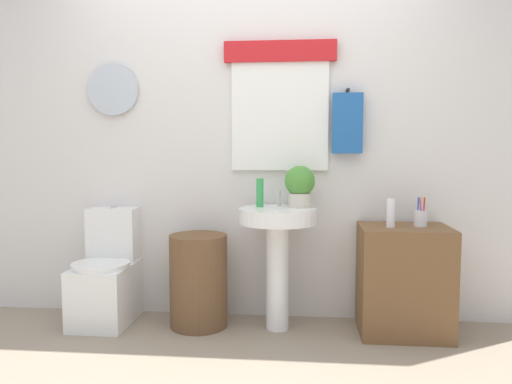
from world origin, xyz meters
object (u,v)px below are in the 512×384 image
at_px(soap_bottle, 260,193).
at_px(toothbrush_cup, 421,218).
at_px(wooden_cabinet, 404,280).
at_px(toilet, 107,278).
at_px(potted_plant, 300,185).
at_px(pedestal_sink, 278,239).
at_px(laundry_hamper, 199,281).
at_px(lotion_bottle, 391,213).

bearing_deg(soap_bottle, toothbrush_cup, -1.67).
distance_m(wooden_cabinet, soap_bottle, 1.08).
distance_m(toilet, toothbrush_cup, 2.12).
distance_m(soap_bottle, potted_plant, 0.27).
xyz_separation_m(soap_bottle, potted_plant, (0.26, 0.01, 0.05)).
height_order(pedestal_sink, soap_bottle, soap_bottle).
relative_size(wooden_cabinet, toothbrush_cup, 3.73).
xyz_separation_m(potted_plant, toothbrush_cup, (0.76, -0.04, -0.20)).
bearing_deg(potted_plant, toilet, -178.96).
relative_size(laundry_hamper, lotion_bottle, 3.45).
height_order(lotion_bottle, toothbrush_cup, toothbrush_cup).
bearing_deg(wooden_cabinet, soap_bottle, 176.91).
relative_size(toilet, wooden_cabinet, 1.14).
height_order(wooden_cabinet, potted_plant, potted_plant).
xyz_separation_m(toilet, laundry_hamper, (0.64, -0.04, 0.01)).
relative_size(toilet, lotion_bottle, 4.41).
relative_size(pedestal_sink, toothbrush_cup, 4.31).
bearing_deg(lotion_bottle, potted_plant, 170.02).
bearing_deg(wooden_cabinet, laundry_hamper, 180.00).
bearing_deg(wooden_cabinet, toothbrush_cup, 11.66).
xyz_separation_m(wooden_cabinet, lotion_bottle, (-0.10, -0.04, 0.43)).
distance_m(toilet, lotion_bottle, 1.94).
bearing_deg(potted_plant, soap_bottle, -177.80).
distance_m(toilet, pedestal_sink, 1.21).
relative_size(toilet, toothbrush_cup, 4.24).
bearing_deg(pedestal_sink, potted_plant, 23.20).
distance_m(pedestal_sink, toothbrush_cup, 0.92).
relative_size(wooden_cabinet, lotion_bottle, 3.88).
relative_size(laundry_hamper, toothbrush_cup, 3.32).
bearing_deg(wooden_cabinet, pedestal_sink, 180.00).
relative_size(wooden_cabinet, soap_bottle, 3.68).
bearing_deg(soap_bottle, laundry_hamper, -172.95).
bearing_deg(laundry_hamper, toothbrush_cup, 0.81).
bearing_deg(pedestal_sink, laundry_hamper, 180.00).
bearing_deg(potted_plant, pedestal_sink, -156.80).
distance_m(laundry_hamper, wooden_cabinet, 1.33).
relative_size(pedestal_sink, soap_bottle, 4.26).
xyz_separation_m(laundry_hamper, lotion_bottle, (1.23, -0.04, 0.47)).
relative_size(laundry_hamper, wooden_cabinet, 0.89).
bearing_deg(toothbrush_cup, lotion_bottle, -162.90).
bearing_deg(pedestal_sink, lotion_bottle, -3.23).
xyz_separation_m(wooden_cabinet, potted_plant, (-0.67, 0.06, 0.60)).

